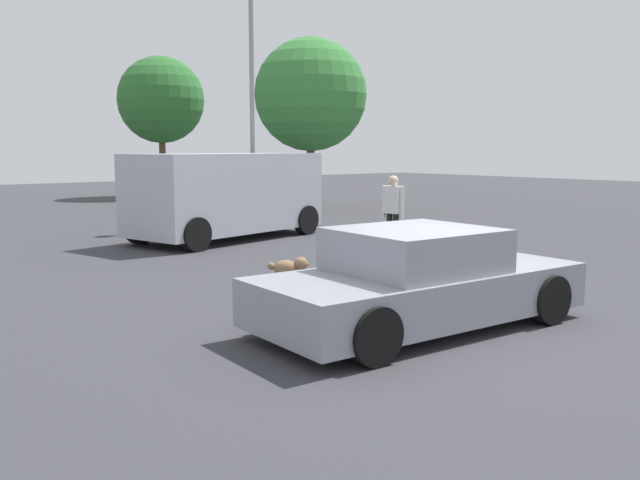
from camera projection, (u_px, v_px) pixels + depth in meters
ground_plane at (435, 331)px, 8.42m from camera, size 80.00×80.00×0.00m
sedan_foreground at (419, 282)px, 8.49m from camera, size 4.41×2.10×1.26m
dog at (289, 268)px, 11.28m from camera, size 0.58×0.49×0.45m
van_white at (227, 193)px, 16.83m from camera, size 5.36×3.18×2.11m
pedestrian at (393, 206)px, 14.82m from camera, size 0.30×0.56×1.66m
light_post_near at (251, 47)px, 19.31m from camera, size 0.44×0.44×7.69m
tree_back_center at (161, 100)px, 31.24m from camera, size 3.95×3.95×6.43m
tree_back_right at (310, 95)px, 24.50m from camera, size 4.05×4.05×6.18m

